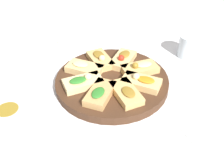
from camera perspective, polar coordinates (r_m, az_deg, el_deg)
ground_plane at (r=0.81m, az=0.00°, el=-2.05°), size 3.00×3.00×0.00m
serving_board at (r=0.80m, az=0.00°, el=-1.34°), size 0.34×0.34×0.03m
focaccia_slice_0 at (r=0.76m, az=6.39°, el=-1.50°), size 0.12×0.12×0.04m
focaccia_slice_1 at (r=0.82m, az=6.09°, el=1.43°), size 0.07×0.11×0.04m
focaccia_slice_2 at (r=0.86m, az=2.42°, el=3.44°), size 0.12×0.12×0.04m
focaccia_slice_3 at (r=0.86m, az=-2.65°, el=3.38°), size 0.11×0.06×0.04m
focaccia_slice_4 at (r=0.82m, az=-6.07°, el=1.48°), size 0.12×0.12×0.03m
focaccia_slice_5 at (r=0.76m, az=-6.39°, el=-1.51°), size 0.06×0.11×0.04m
focaccia_slice_6 at (r=0.72m, az=-2.61°, el=-4.02°), size 0.12×0.12×0.03m
focaccia_slice_7 at (r=0.72m, az=3.04°, el=-3.90°), size 0.11×0.06×0.03m
plate_right at (r=1.01m, az=-17.34°, el=5.20°), size 0.24×0.24×0.02m
water_glass at (r=0.97m, az=16.49°, el=6.03°), size 0.08×0.08×0.08m
napkin_stack at (r=0.70m, az=19.76°, el=-11.99°), size 0.11×0.10×0.01m
dipping_bowl at (r=0.75m, az=-21.65°, el=-7.55°), size 0.07×0.07×0.02m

